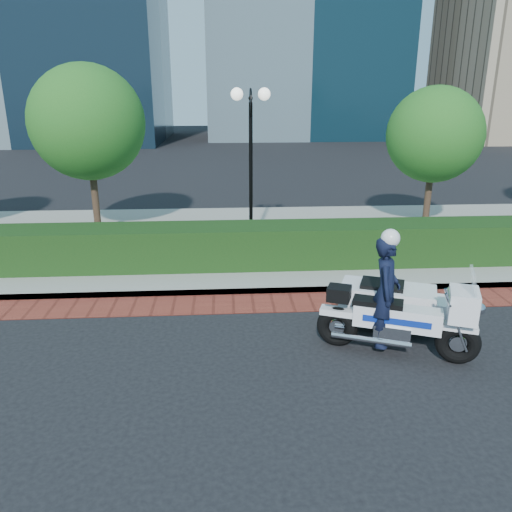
{
  "coord_description": "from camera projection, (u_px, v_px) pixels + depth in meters",
  "views": [
    {
      "loc": [
        0.26,
        -8.17,
        4.26
      ],
      "look_at": [
        0.91,
        1.67,
        1.0
      ],
      "focal_mm": 35.0,
      "sensor_mm": 36.0,
      "label": 1
    }
  ],
  "objects": [
    {
      "name": "lamppost",
      "position": [
        251.0,
        144.0,
        13.12
      ],
      "size": [
        1.02,
        0.7,
        4.21
      ],
      "color": "black",
      "rests_on": "sidewalk"
    },
    {
      "name": "hedge_main",
      "position": [
        214.0,
        246.0,
        12.27
      ],
      "size": [
        18.0,
        1.2,
        1.0
      ],
      "primitive_type": "cube",
      "color": "black",
      "rests_on": "sidewalk"
    },
    {
      "name": "sidewalk",
      "position": [
        216.0,
        241.0,
        14.72
      ],
      "size": [
        60.0,
        8.0,
        0.15
      ],
      "primitive_type": "cube",
      "color": "gray",
      "rests_on": "ground"
    },
    {
      "name": "police_motorcycle",
      "position": [
        392.0,
        304.0,
        8.67
      ],
      "size": [
        2.58,
        2.38,
        2.18
      ],
      "rotation": [
        0.0,
        0.0,
        -0.38
      ],
      "color": "black",
      "rests_on": "ground"
    },
    {
      "name": "brick_strip",
      "position": [
        214.0,
        304.0,
        10.48
      ],
      "size": [
        60.0,
        1.0,
        0.01
      ],
      "primitive_type": "cube",
      "color": "maroon",
      "rests_on": "ground"
    },
    {
      "name": "ground",
      "position": [
        212.0,
        338.0,
        9.06
      ],
      "size": [
        120.0,
        120.0,
        0.0
      ],
      "primitive_type": "plane",
      "color": "black",
      "rests_on": "ground"
    },
    {
      "name": "tree_b",
      "position": [
        88.0,
        123.0,
        13.93
      ],
      "size": [
        3.2,
        3.2,
        4.89
      ],
      "color": "#332319",
      "rests_on": "sidewalk"
    },
    {
      "name": "tree_c",
      "position": [
        435.0,
        135.0,
        14.67
      ],
      "size": [
        2.8,
        2.8,
        4.3
      ],
      "color": "#332319",
      "rests_on": "sidewalk"
    }
  ]
}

